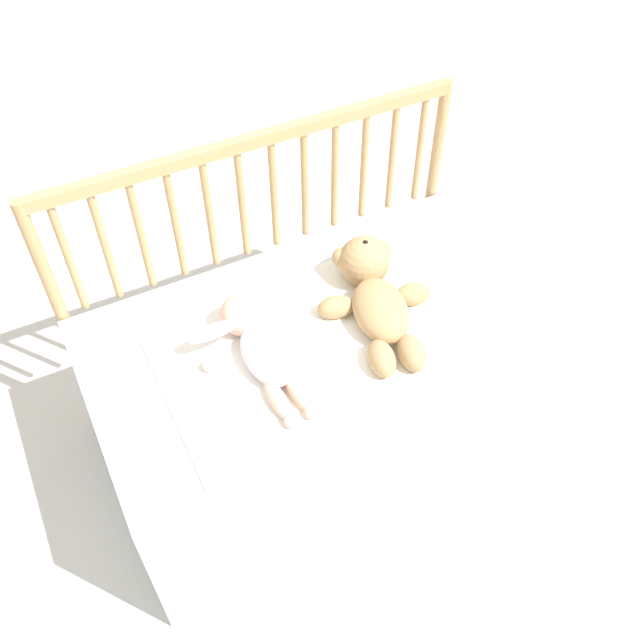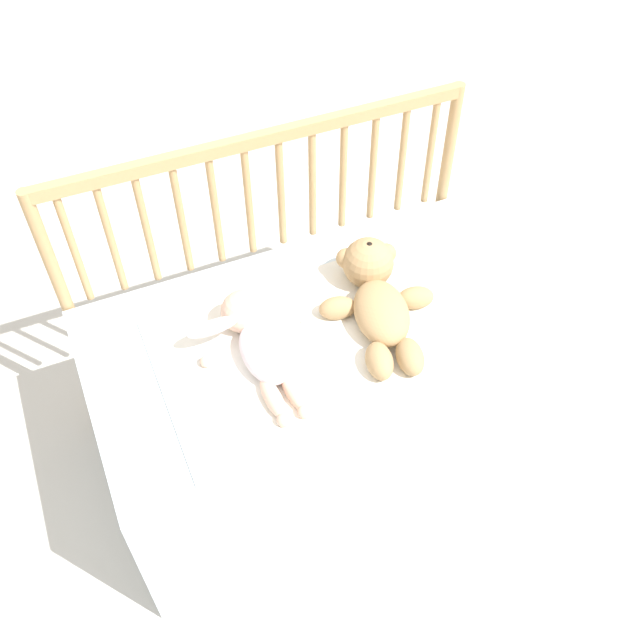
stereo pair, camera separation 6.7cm
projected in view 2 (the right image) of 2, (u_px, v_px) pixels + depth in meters
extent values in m
plane|color=silver|center=(318.00, 440.00, 2.36)|extent=(12.00, 12.00, 0.00)
cube|color=silver|center=(318.00, 391.00, 2.16)|extent=(1.26, 0.71, 0.56)
cylinder|color=tan|center=(74.00, 323.00, 2.07)|extent=(0.04, 0.04, 0.96)
cylinder|color=tan|center=(439.00, 213.00, 2.40)|extent=(0.04, 0.04, 0.96)
cube|color=tan|center=(261.00, 139.00, 1.89)|extent=(1.22, 0.03, 0.04)
cylinder|color=tan|center=(74.00, 250.00, 1.90)|extent=(0.02, 0.02, 0.36)
cylinder|color=tan|center=(111.00, 240.00, 1.92)|extent=(0.02, 0.02, 0.36)
cylinder|color=tan|center=(147.00, 231.00, 1.95)|extent=(0.02, 0.02, 0.36)
cylinder|color=tan|center=(182.00, 221.00, 1.98)|extent=(0.02, 0.02, 0.36)
cylinder|color=tan|center=(216.00, 212.00, 2.00)|extent=(0.02, 0.02, 0.36)
cylinder|color=tan|center=(249.00, 203.00, 2.03)|extent=(0.02, 0.02, 0.36)
cylinder|color=tan|center=(281.00, 194.00, 2.05)|extent=(0.02, 0.02, 0.36)
cylinder|color=tan|center=(312.00, 186.00, 2.08)|extent=(0.02, 0.02, 0.36)
cylinder|color=tan|center=(343.00, 177.00, 2.11)|extent=(0.02, 0.02, 0.36)
cylinder|color=tan|center=(373.00, 169.00, 2.13)|extent=(0.02, 0.02, 0.36)
cylinder|color=tan|center=(402.00, 161.00, 2.16)|extent=(0.02, 0.02, 0.36)
cylinder|color=tan|center=(430.00, 153.00, 2.19)|extent=(0.02, 0.02, 0.36)
cube|color=white|center=(324.00, 343.00, 1.92)|extent=(0.89, 0.55, 0.01)
ellipsoid|color=tan|center=(382.00, 312.00, 1.93)|extent=(0.20, 0.26, 0.10)
sphere|color=tan|center=(368.00, 263.00, 2.02)|extent=(0.15, 0.15, 0.15)
sphere|color=beige|center=(369.00, 252.00, 1.99)|extent=(0.06, 0.06, 0.06)
sphere|color=black|center=(369.00, 246.00, 1.97)|extent=(0.02, 0.02, 0.02)
sphere|color=tan|center=(346.00, 258.00, 2.03)|extent=(0.06, 0.06, 0.06)
sphere|color=tan|center=(386.00, 253.00, 2.04)|extent=(0.06, 0.06, 0.06)
ellipsoid|color=tan|center=(338.00, 308.00, 1.96)|extent=(0.12, 0.09, 0.07)
ellipsoid|color=tan|center=(415.00, 298.00, 1.99)|extent=(0.12, 0.09, 0.07)
ellipsoid|color=tan|center=(379.00, 361.00, 1.83)|extent=(0.10, 0.13, 0.07)
ellipsoid|color=tan|center=(410.00, 357.00, 1.84)|extent=(0.10, 0.13, 0.07)
ellipsoid|color=white|center=(264.00, 354.00, 1.84)|extent=(0.12, 0.21, 0.08)
sphere|color=beige|center=(243.00, 311.00, 1.92)|extent=(0.12, 0.12, 0.12)
ellipsoid|color=white|center=(212.00, 327.00, 1.85)|extent=(0.14, 0.04, 0.04)
ellipsoid|color=white|center=(290.00, 334.00, 1.92)|extent=(0.14, 0.04, 0.04)
sphere|color=beige|center=(206.00, 361.00, 1.85)|extent=(0.03, 0.03, 0.03)
sphere|color=beige|center=(303.00, 327.00, 1.93)|extent=(0.03, 0.03, 0.03)
ellipsoid|color=beige|center=(273.00, 398.00, 1.77)|extent=(0.05, 0.14, 0.04)
ellipsoid|color=beige|center=(293.00, 390.00, 1.79)|extent=(0.05, 0.14, 0.04)
sphere|color=beige|center=(284.00, 420.00, 1.73)|extent=(0.04, 0.04, 0.04)
sphere|color=beige|center=(305.00, 411.00, 1.75)|extent=(0.04, 0.04, 0.04)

